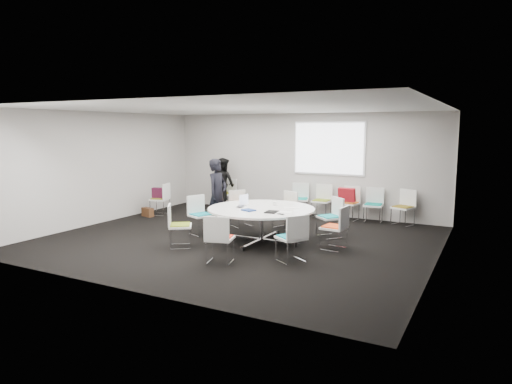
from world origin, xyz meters
The scene contains 31 objects.
room_shell centered at (0.09, 0.00, 1.40)m, with size 8.08×7.08×2.88m.
conference_table centered at (0.52, 0.03, 0.54)m, with size 2.25×2.25×0.73m.
projection_screen centered at (0.80, 3.46, 1.85)m, with size 1.90×0.03×1.35m, color white.
chair_ring_a centered at (2.09, 0.15, 0.28)m, with size 0.49×0.50×0.88m.
chair_ring_b centered at (1.68, 1.10, 0.28)m, with size 0.64×0.64×0.88m.
chair_ring_c centered at (0.43, 1.46, 0.28)m, with size 0.59×0.58×0.88m.
chair_ring_d centered at (-0.60, 1.15, 0.28)m, with size 0.61×0.62×0.88m.
chair_ring_e centered at (-0.99, -0.02, 0.28)m, with size 0.59×0.59×0.88m.
chair_ring_f centered at (-0.72, -1.15, 0.28)m, with size 0.63×0.63×0.88m.
chair_ring_g centered at (0.57, -1.68, 0.28)m, with size 0.56×0.56×0.88m.
chair_ring_h centered at (1.68, -1.03, 0.28)m, with size 0.63×0.63×0.88m.
chair_back_a centered at (0.11, 3.17, 0.28)m, with size 0.57×0.56×0.88m.
chair_back_b centered at (0.74, 3.17, 0.28)m, with size 0.46×0.45×0.88m.
chair_back_c centered at (1.50, 3.14, 0.28)m, with size 0.52×0.51×0.88m.
chair_back_d centered at (2.13, 3.17, 0.28)m, with size 0.49×0.48×0.88m.
chair_back_e centered at (2.87, 3.15, 0.28)m, with size 0.60×0.59×0.88m.
chair_spare_left centered at (-3.33, 1.40, 0.28)m, with size 0.55×0.56×0.88m.
chair_person_back centered at (-2.26, 3.17, 0.28)m, with size 0.49×0.48×0.88m.
person_main centered at (-0.96, 0.64, 0.84)m, with size 0.61×0.40×1.68m, color black.
person_back centered at (-2.26, 3.00, 0.76)m, with size 0.74×0.58×1.53m, color black.
laptop centered at (0.12, -0.06, 0.74)m, with size 0.31×0.20×0.02m, color #333338.
laptop_lid centered at (0.06, 0.11, 0.86)m, with size 0.30×0.02×0.22m, color silver.
notebook_black centered at (0.94, -0.33, 0.74)m, with size 0.22×0.30×0.02m, color black.
tablet_folio centered at (0.45, -0.39, 0.74)m, with size 0.26×0.20×0.03m, color navy.
papers_right centered at (1.07, 0.34, 0.73)m, with size 0.30×0.21×0.00m, color silver.
papers_front centered at (1.15, -0.18, 0.73)m, with size 0.30×0.21×0.00m, color white.
cup centered at (0.65, 0.42, 0.78)m, with size 0.08×0.08×0.09m, color white.
phone centered at (1.19, -0.43, 0.73)m, with size 0.14×0.07×0.01m, color black.
maroon_bag centered at (-3.34, 1.39, 0.62)m, with size 0.40×0.14×0.28m, color #4B142C.
brown_bag centered at (-3.49, 1.06, 0.12)m, with size 0.36×0.16×0.24m, color #462916.
red_jacket centered at (1.50, 2.91, 0.70)m, with size 0.44×0.10×0.35m, color maroon.
Camera 1 is at (4.83, -8.36, 2.39)m, focal length 32.00 mm.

